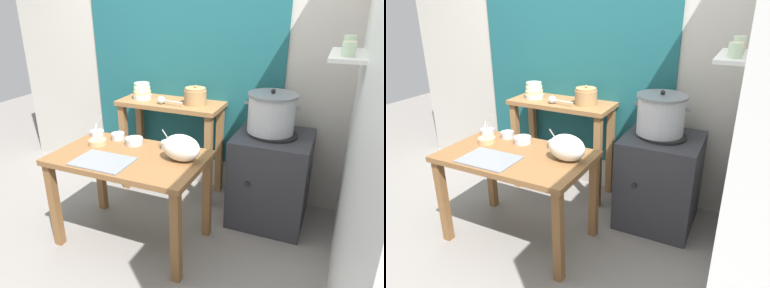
{
  "view_description": "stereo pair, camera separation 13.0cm",
  "coord_description": "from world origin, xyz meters",
  "views": [
    {
      "loc": [
        1.24,
        -1.99,
        1.76
      ],
      "look_at": [
        0.34,
        0.14,
        0.82
      ],
      "focal_mm": 33.37,
      "sensor_mm": 36.0,
      "label": 1
    },
    {
      "loc": [
        1.36,
        -1.93,
        1.76
      ],
      "look_at": [
        0.34,
        0.14,
        0.82
      ],
      "focal_mm": 33.37,
      "sensor_mm": 36.0,
      "label": 2
    }
  ],
  "objects": [
    {
      "name": "bowl_stack_enamel",
      "position": [
        -0.45,
        0.82,
        0.97
      ],
      "size": [
        0.17,
        0.17,
        0.15
      ],
      "color": "#B7BABF",
      "rests_on": "back_shelf_table"
    },
    {
      "name": "serving_tray",
      "position": [
        -0.2,
        -0.18,
        0.72
      ],
      "size": [
        0.4,
        0.28,
        0.01
      ],
      "primitive_type": "cube",
      "color": "slate",
      "rests_on": "prep_table"
    },
    {
      "name": "steamer_pot",
      "position": [
        0.77,
        0.72,
        0.94
      ],
      "size": [
        0.44,
        0.39,
        0.35
      ],
      "color": "#B7BABF",
      "rests_on": "stove_block"
    },
    {
      "name": "wall_right",
      "position": [
        1.4,
        0.2,
        1.3
      ],
      "size": [
        0.3,
        3.2,
        2.6
      ],
      "color": "white",
      "rests_on": "ground"
    },
    {
      "name": "prep_bowl_2",
      "position": [
        -0.55,
        0.24,
        0.74
      ],
      "size": [
        0.11,
        0.11,
        0.16
      ],
      "color": "#B7BABF",
      "rests_on": "prep_table"
    },
    {
      "name": "prep_bowl_3",
      "position": [
        -0.42,
        0.07,
        0.74
      ],
      "size": [
        0.13,
        0.13,
        0.17
      ],
      "color": "tan",
      "rests_on": "prep_table"
    },
    {
      "name": "prep_bowl_4",
      "position": [
        0.11,
        0.22,
        0.75
      ],
      "size": [
        0.11,
        0.11,
        0.16
      ],
      "color": "#B7BABF",
      "rests_on": "prep_table"
    },
    {
      "name": "clay_pot",
      "position": [
        0.07,
        0.83,
        0.97
      ],
      "size": [
        0.2,
        0.2,
        0.17
      ],
      "color": "#A37A4C",
      "rests_on": "back_shelf_table"
    },
    {
      "name": "prep_table",
      "position": [
        -0.09,
        -0.01,
        0.61
      ],
      "size": [
        1.1,
        0.66,
        0.72
      ],
      "color": "brown",
      "rests_on": "ground"
    },
    {
      "name": "ladle",
      "position": [
        -0.2,
        0.73,
        0.94
      ],
      "size": [
        0.25,
        0.07,
        0.07
      ],
      "color": "#B7BABF",
      "rests_on": "back_shelf_table"
    },
    {
      "name": "wall_back",
      "position": [
        0.08,
        1.1,
        1.3
      ],
      "size": [
        4.4,
        0.12,
        2.6
      ],
      "color": "#B2ADA3",
      "rests_on": "ground"
    },
    {
      "name": "ground_plane",
      "position": [
        0.0,
        0.0,
        0.0
      ],
      "size": [
        9.0,
        9.0,
        0.0
      ],
      "primitive_type": "plane",
      "color": "gray"
    },
    {
      "name": "back_shelf_table",
      "position": [
        -0.17,
        0.83,
        0.68
      ],
      "size": [
        0.96,
        0.4,
        0.9
      ],
      "color": "olive",
      "rests_on": "ground"
    },
    {
      "name": "plastic_bag",
      "position": [
        0.29,
        0.06,
        0.82
      ],
      "size": [
        0.27,
        0.16,
        0.19
      ],
      "primitive_type": "ellipsoid",
      "color": "silver",
      "rests_on": "prep_table"
    },
    {
      "name": "prep_bowl_1",
      "position": [
        -0.35,
        0.23,
        0.75
      ],
      "size": [
        0.11,
        0.11,
        0.05
      ],
      "color": "#B7BABF",
      "rests_on": "prep_table"
    },
    {
      "name": "stove_block",
      "position": [
        0.81,
        0.7,
        0.38
      ],
      "size": [
        0.6,
        0.61,
        0.78
      ],
      "color": "#2D2D33",
      "rests_on": "ground"
    },
    {
      "name": "prep_bowl_0",
      "position": [
        -0.17,
        0.19,
        0.75
      ],
      "size": [
        0.13,
        0.13,
        0.05
      ],
      "color": "#B7BABF",
      "rests_on": "prep_table"
    }
  ]
}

